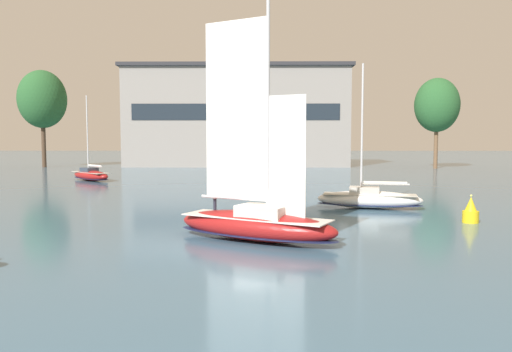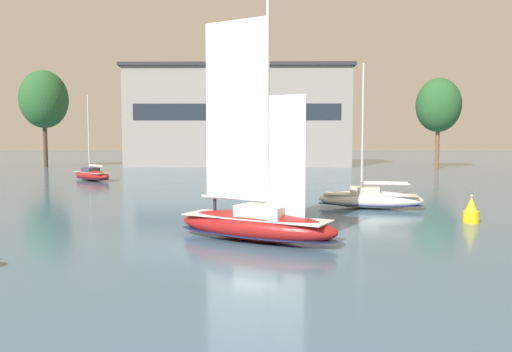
% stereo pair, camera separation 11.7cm
% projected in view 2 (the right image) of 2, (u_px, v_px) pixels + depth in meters
% --- Properties ---
extents(ground_plane, '(400.00, 400.00, 0.00)m').
position_uv_depth(ground_plane, '(255.00, 240.00, 29.01)').
color(ground_plane, '#42667F').
extents(waterfront_building, '(47.07, 14.59, 20.85)m').
position_uv_depth(waterfront_building, '(238.00, 116.00, 105.39)').
color(waterfront_building, gray).
rests_on(waterfront_building, ground).
extents(tree_shore_left, '(8.44, 8.44, 17.37)m').
position_uv_depth(tree_shore_left, '(438.00, 105.00, 95.45)').
color(tree_shore_left, brown).
rests_on(tree_shore_left, ground).
extents(tree_shore_center, '(9.45, 9.45, 19.46)m').
position_uv_depth(tree_shore_center, '(44.00, 100.00, 100.13)').
color(tree_shore_center, '#4C3828').
rests_on(tree_shore_center, ground).
extents(sailboat_main, '(10.33, 7.28, 13.99)m').
position_uv_depth(sailboat_main, '(255.00, 222.00, 28.92)').
color(sailboat_main, maroon).
rests_on(sailboat_main, ground).
extents(sailboat_moored_near_marina, '(7.88, 7.67, 11.81)m').
position_uv_depth(sailboat_moored_near_marina, '(92.00, 175.00, 69.43)').
color(sailboat_moored_near_marina, maroon).
rests_on(sailboat_moored_near_marina, ground).
extents(sailboat_moored_mid_channel, '(9.14, 4.26, 12.13)m').
position_uv_depth(sailboat_moored_mid_channel, '(370.00, 199.00, 42.09)').
color(sailboat_moored_mid_channel, white).
rests_on(sailboat_moored_mid_channel, ground).
extents(channel_buoy, '(1.10, 1.10, 2.00)m').
position_uv_depth(channel_buoy, '(471.00, 212.00, 34.90)').
color(channel_buoy, yellow).
rests_on(channel_buoy, ground).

